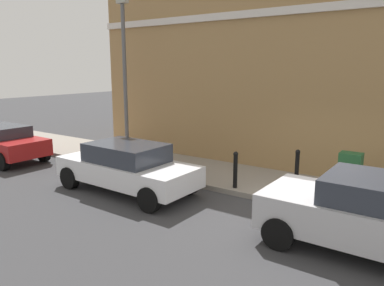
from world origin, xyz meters
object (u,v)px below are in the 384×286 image
bollard_near_cabinet (297,166)px  bollard_far_kerb (235,169)px  car_red (0,142)px  car_white (127,167)px  car_silver (371,214)px  lamppost (125,72)px  utility_cabinet (349,176)px

bollard_near_cabinet → bollard_far_kerb: same height
car_red → bollard_near_cabinet: size_ratio=4.10×
car_white → car_silver: bearing=-178.6°
bollard_far_kerb → lamppost: bearing=79.0°
bollard_near_cabinet → bollard_far_kerb: (-1.23, 1.32, 0.00)m
car_white → utility_cabinet: car_white is taller
lamppost → car_white: bearing=-135.7°
car_white → car_red: 6.61m
utility_cabinet → bollard_far_kerb: bearing=112.3°
utility_cabinet → bollard_near_cabinet: size_ratio=1.11×
car_red → bollard_far_kerb: 9.32m
lamppost → bollard_far_kerb: bearing=-101.0°
car_white → lamppost: size_ratio=0.74×
utility_cabinet → bollard_near_cabinet: 1.44m
car_white → bollard_far_kerb: size_ratio=4.09×
car_white → bollard_far_kerb: (1.62, -2.57, -0.02)m
car_red → utility_cabinet: size_ratio=3.71×
lamppost → car_red: bearing=123.3°
car_white → utility_cabinet: bearing=-151.4°
car_silver → car_red: bearing=1.0°
car_red → bollard_near_cabinet: (2.89, -10.50, 0.00)m
car_silver → lamppost: (2.61, 8.84, 2.54)m
car_red → car_silver: bearing=-178.9°
utility_cabinet → bollard_near_cabinet: (0.10, 1.43, 0.02)m
car_red → bollard_far_kerb: size_ratio=4.10×
car_silver → bollard_near_cabinet: size_ratio=3.85×
car_white → lamppost: lamppost is taller
car_silver → bollard_near_cabinet: bearing=-49.1°
car_red → bollard_near_cabinet: 10.89m
utility_cabinet → lamppost: (-0.13, 7.88, 2.62)m
car_white → lamppost: 4.48m
car_silver → bollard_near_cabinet: 3.71m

